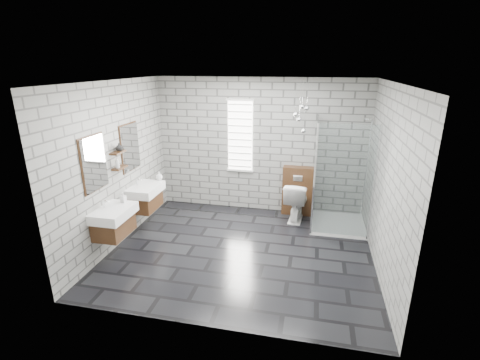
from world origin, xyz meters
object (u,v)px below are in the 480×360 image
(vanity_right, at_px, (143,190))
(shower_enclosure, at_px, (334,203))
(cistern_panel, at_px, (297,191))
(vanity_left, at_px, (111,214))
(toilet, at_px, (296,201))

(vanity_right, bearing_deg, shower_enclosure, 12.37)
(vanity_right, xyz_separation_m, cistern_panel, (2.71, 1.26, -0.26))
(vanity_right, relative_size, shower_enclosure, 0.77)
(cistern_panel, bearing_deg, vanity_left, -139.43)
(toilet, bearing_deg, vanity_right, 25.40)
(vanity_left, bearing_deg, shower_enclosure, 27.85)
(cistern_panel, bearing_deg, vanity_right, -154.97)
(vanity_right, distance_m, toilet, 2.91)
(vanity_right, bearing_deg, toilet, 20.54)
(vanity_right, xyz_separation_m, shower_enclosure, (3.41, 0.75, -0.25))
(vanity_left, bearing_deg, cistern_panel, 40.57)
(cistern_panel, xyz_separation_m, shower_enclosure, (0.70, -0.52, 0.00))
(toilet, bearing_deg, shower_enclosure, 164.00)
(vanity_right, relative_size, cistern_panel, 1.57)
(vanity_left, height_order, cistern_panel, vanity_left)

